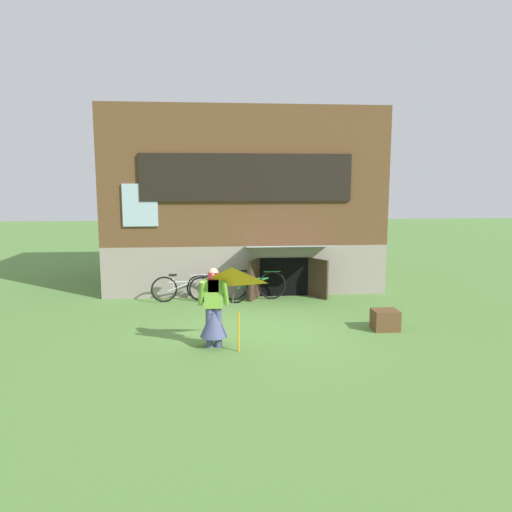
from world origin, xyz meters
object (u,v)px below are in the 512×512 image
object	(u,v)px
person	(214,314)
bicycle_yellow	(218,289)
bicycle_silver	(182,288)
wooden_crate	(385,320)
bicycle_green	(253,285)
kite	(232,292)

from	to	relation	value
person	bicycle_yellow	xyz separation A→B (m)	(0.11, 3.44, -0.29)
bicycle_silver	wooden_crate	world-z (taller)	bicycle_silver
wooden_crate	bicycle_silver	bearing A→B (deg)	146.73
bicycle_green	bicycle_silver	size ratio (longest dim) A/B	1.12
wooden_crate	person	bearing A→B (deg)	-167.82
person	kite	world-z (taller)	person
kite	bicycle_green	size ratio (longest dim) A/B	0.83
bicycle_silver	bicycle_green	bearing A→B (deg)	-9.77
bicycle_yellow	wooden_crate	distance (m)	4.38
kite	wooden_crate	world-z (taller)	kite
person	kite	size ratio (longest dim) A/B	1.04
bicycle_silver	wooden_crate	xyz separation A→B (m)	(4.41, -2.89, -0.14)
kite	wooden_crate	bearing A→B (deg)	22.86
person	wooden_crate	distance (m)	3.69
bicycle_green	bicycle_yellow	world-z (taller)	bicycle_green
bicycle_green	wooden_crate	size ratio (longest dim) A/B	3.34
bicycle_green	wooden_crate	bearing A→B (deg)	-50.90
kite	bicycle_silver	xyz separation A→B (m)	(-1.15, 4.26, -0.84)
bicycle_green	bicycle_silver	xyz separation A→B (m)	(-1.85, 0.01, -0.03)
kite	bicycle_yellow	world-z (taller)	kite
bicycle_yellow	bicycle_silver	bearing A→B (deg)	179.86
wooden_crate	bicycle_yellow	bearing A→B (deg)	142.52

